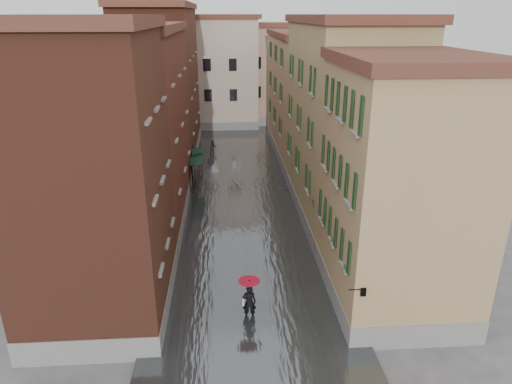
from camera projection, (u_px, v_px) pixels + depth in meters
name	position (u px, v px, depth m)	size (l,w,h in m)	color
ground	(249.00, 279.00, 24.91)	(120.00, 120.00, 0.00)	#4F4F51
floodwater	(240.00, 191.00, 36.95)	(10.00, 60.00, 0.20)	#43474A
building_left_near	(93.00, 183.00, 20.24)	(6.00, 8.00, 13.00)	brown
building_left_mid	(137.00, 130.00, 30.55)	(6.00, 14.00, 12.50)	maroon
building_left_far	(163.00, 86.00, 44.21)	(6.00, 16.00, 14.00)	brown
building_right_near	(399.00, 191.00, 21.41)	(6.00, 8.00, 11.50)	tan
building_right_mid	(343.00, 123.00, 31.35)	(6.00, 14.00, 13.00)	tan
building_right_far	(305.00, 97.00, 45.56)	(6.00, 16.00, 11.50)	tan
building_end_cream	(209.00, 73.00, 57.66)	(12.00, 9.00, 13.00)	beige
building_end_pink	(277.00, 75.00, 60.27)	(10.00, 9.00, 12.00)	tan
awning_near	(196.00, 160.00, 36.87)	(1.09, 2.87, 2.80)	black
awning_far	(197.00, 153.00, 38.87)	(1.09, 2.85, 2.80)	black
wall_lantern	(362.00, 291.00, 18.52)	(0.71, 0.22, 0.35)	black
window_planters	(330.00, 226.00, 23.07)	(0.59, 8.39, 0.84)	brown
pedestrian_main	(249.00, 295.00, 21.25)	(1.04, 1.04, 2.06)	black
pedestrian_far	(213.00, 148.00, 46.68)	(0.74, 0.58, 1.52)	black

